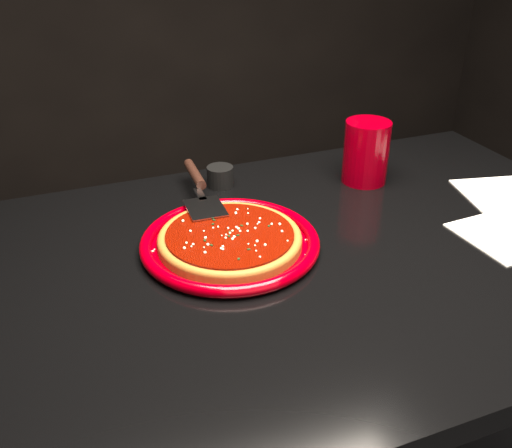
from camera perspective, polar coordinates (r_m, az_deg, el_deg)
The scene contains 12 objects.
table at distance 1.23m, azimuth 5.19°, elevation -17.57°, with size 1.20×0.80×0.75m, color black.
plate at distance 0.98m, azimuth -2.62°, elevation -1.85°, with size 0.31×0.31×0.02m, color #7D0008.
pizza_crust at distance 0.98m, azimuth -2.62°, elevation -1.67°, with size 0.25×0.25×0.01m, color brown.
pizza_crust_rim at distance 0.98m, azimuth -2.63°, elevation -1.36°, with size 0.25×0.25×0.02m, color brown.
pizza_sauce at distance 0.98m, azimuth -2.63°, elevation -1.14°, with size 0.22×0.22×0.01m, color #6D0A00.
parmesan_dusting at distance 0.97m, azimuth -2.64°, elevation -0.82°, with size 0.21×0.21×0.01m, color #EFE4BE, non-canonical shape.
basil_flecks at distance 0.97m, azimuth -2.64°, elevation -0.87°, with size 0.20×0.20×0.00m, color black, non-canonical shape.
pizza_server at distance 1.11m, azimuth -5.57°, elevation 3.59°, with size 0.08×0.29×0.02m, color #AEB1B5, non-canonical shape.
cup at distance 1.23m, azimuth 10.94°, elevation 7.08°, with size 0.09×0.09×0.13m, color #8E000C.
napkin_a at distance 1.12m, azimuth 23.77°, elevation -1.03°, with size 0.16×0.16×0.00m, color silver.
napkin_b at distance 1.27m, azimuth 23.19°, elevation 2.73°, with size 0.15×0.16×0.00m, color silver.
ramekin at distance 1.20m, azimuth -3.60°, elevation 4.77°, with size 0.06×0.06×0.04m, color black.
Camera 1 is at (-0.40, -0.74, 1.27)m, focal length 40.00 mm.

